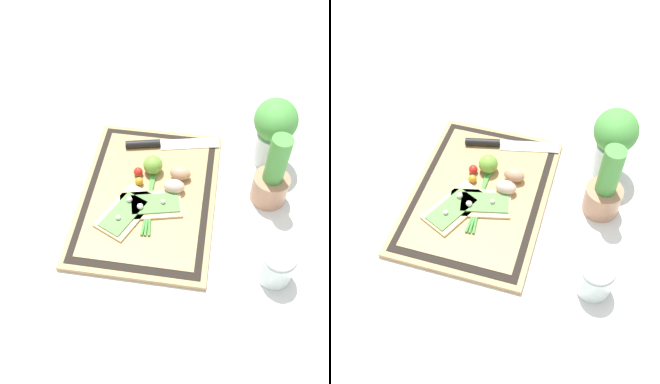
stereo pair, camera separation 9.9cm
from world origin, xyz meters
TOP-DOWN VIEW (x-y plane):
  - ground_plane at (0.00, 0.00)m, footprint 6.00×6.00m
  - cutting_board at (0.00, 0.00)m, footprint 0.50×0.36m
  - pizza_slice_near at (0.07, -0.05)m, footprint 0.19×0.15m
  - pizza_slice_far at (0.04, 0.02)m, footprint 0.12×0.18m
  - knife at (-0.18, -0.01)m, footprint 0.09×0.27m
  - egg_brown at (-0.07, 0.08)m, footprint 0.04×0.06m
  - egg_pink at (-0.02, 0.07)m, footprint 0.04×0.06m
  - lime at (-0.08, 0.00)m, footprint 0.05×0.05m
  - cherry_tomato_red at (-0.06, -0.04)m, footprint 0.03×0.03m
  - cherry_tomato_yellow at (-0.03, -0.03)m, footprint 0.02×0.02m
  - scallion_bunch at (0.01, 0.01)m, footprint 0.25×0.04m
  - herb_pot at (-0.05, 0.32)m, footprint 0.09×0.09m
  - sauce_jar at (0.18, 0.33)m, footprint 0.08×0.08m
  - herb_glass at (-0.19, 0.31)m, footprint 0.13×0.11m

SIDE VIEW (x-z plane):
  - ground_plane at x=0.00m, z-range 0.00..0.00m
  - cutting_board at x=0.00m, z-range 0.00..0.02m
  - scallion_bunch at x=0.01m, z-range 0.02..0.02m
  - pizza_slice_near at x=0.07m, z-range 0.01..0.03m
  - pizza_slice_far at x=0.04m, z-range 0.01..0.03m
  - knife at x=-0.18m, z-range 0.01..0.04m
  - cherry_tomato_yellow at x=-0.03m, z-range 0.02..0.04m
  - cherry_tomato_red at x=-0.06m, z-range 0.02..0.04m
  - egg_brown at x=-0.07m, z-range 0.02..0.06m
  - egg_pink at x=-0.02m, z-range 0.02..0.06m
  - sauce_jar at x=0.18m, z-range -0.01..0.09m
  - lime at x=-0.08m, z-range 0.02..0.07m
  - herb_pot at x=-0.05m, z-range -0.03..0.18m
  - herb_glass at x=-0.19m, z-range 0.02..0.22m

